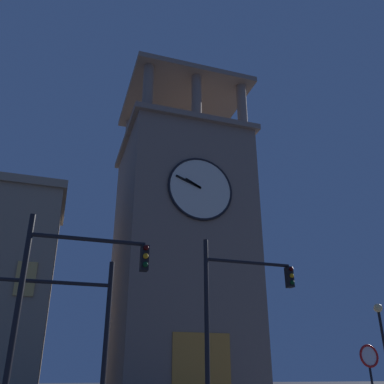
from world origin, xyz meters
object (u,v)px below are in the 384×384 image
(traffic_signal_far, at_px, (57,319))
(street_lamp, at_px, (383,337))
(traffic_signal_near, at_px, (235,307))
(no_horn_sign, at_px, (370,363))
(traffic_signal_mid, at_px, (62,293))
(clocktower, at_px, (180,255))

(traffic_signal_far, bearing_deg, street_lamp, -164.49)
(traffic_signal_near, relative_size, no_horn_sign, 2.17)
(street_lamp, bearing_deg, no_horn_sign, 44.18)
(traffic_signal_mid, distance_m, street_lamp, 17.04)
(traffic_signal_far, bearing_deg, traffic_signal_mid, 90.69)
(traffic_signal_near, distance_m, street_lamp, 11.13)
(clocktower, distance_m, traffic_signal_far, 15.75)
(no_horn_sign, bearing_deg, street_lamp, -135.82)
(no_horn_sign, bearing_deg, traffic_signal_mid, 6.48)
(no_horn_sign, bearing_deg, clocktower, -76.75)
(traffic_signal_near, bearing_deg, no_horn_sign, 175.26)
(traffic_signal_near, bearing_deg, traffic_signal_mid, 15.68)
(traffic_signal_near, relative_size, traffic_signal_mid, 1.04)
(street_lamp, relative_size, no_horn_sign, 1.82)
(clocktower, relative_size, no_horn_sign, 8.22)
(clocktower, xyz_separation_m, street_lamp, (-8.32, 8.14, -5.63))
(traffic_signal_near, distance_m, traffic_signal_far, 5.80)
(traffic_signal_far, bearing_deg, clocktower, -121.01)
(traffic_signal_near, xyz_separation_m, street_lamp, (-10.10, -4.66, -0.38))
(traffic_signal_mid, bearing_deg, no_horn_sign, -173.52)
(clocktower, xyz_separation_m, traffic_signal_mid, (7.51, 14.41, -5.37))
(traffic_signal_far, xyz_separation_m, no_horn_sign, (-10.64, 0.67, -1.18))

